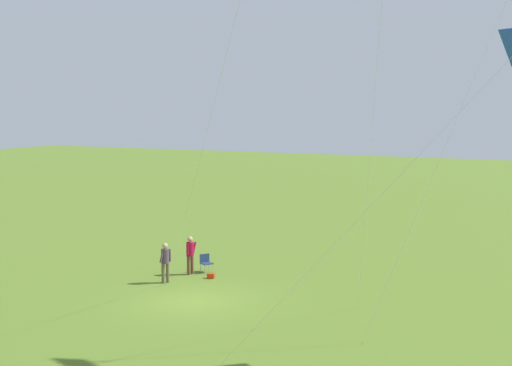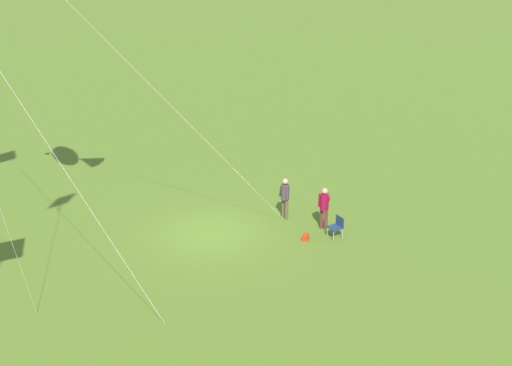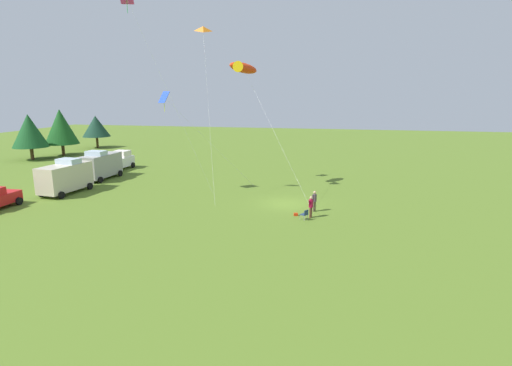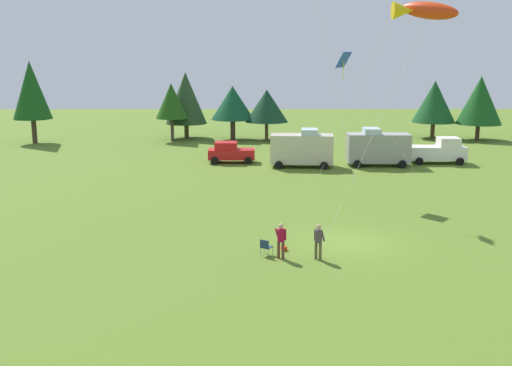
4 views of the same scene
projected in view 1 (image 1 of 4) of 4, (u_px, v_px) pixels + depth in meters
ground_plane at (194, 301)px, 27.80m from camera, size 160.00×160.00×0.00m
person_kite_flyer at (165, 259)px, 30.54m from camera, size 0.56×0.45×1.74m
folding_chair at (206, 262)px, 32.58m from camera, size 0.66×0.66×0.82m
person_spectator at (190, 252)px, 32.05m from camera, size 0.58×0.42×1.74m
backpack_on_grass at (211, 276)px, 31.42m from camera, size 0.30×0.37×0.22m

